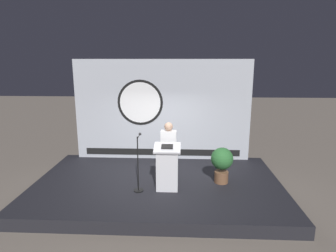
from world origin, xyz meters
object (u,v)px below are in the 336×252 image
Objects in this scene: podium at (167,168)px; potted_plant at (222,162)px; speaker_person at (169,152)px; microphone_stand at (139,171)px.

potted_plant is at bearing 18.17° from podium.
podium is at bearing -91.26° from speaker_person.
potted_plant is (1.39, 0.45, 0.01)m from podium.
speaker_person reaches higher than potted_plant.
microphone_stand is 2.15m from potted_plant.
podium reaches higher than potted_plant.
podium is 1.46m from potted_plant.
speaker_person is at bearing 88.74° from podium.
microphone_stand reaches higher than podium.
microphone_stand is at bearing -165.42° from potted_plant.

